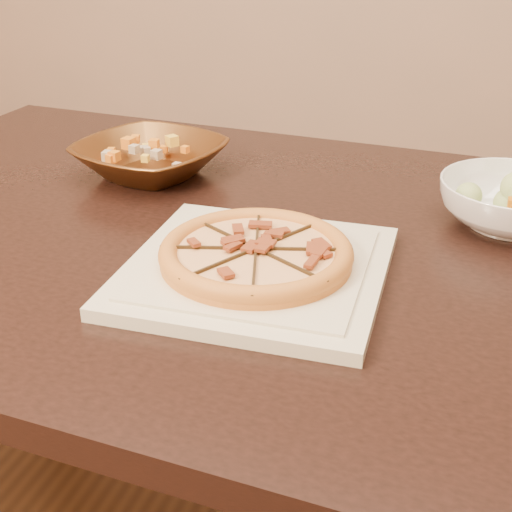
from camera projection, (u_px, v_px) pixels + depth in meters
The scene contains 5 objects.
dining_table at pixel (239, 285), 1.10m from camera, with size 1.52×1.02×0.75m.
plate at pixel (256, 269), 0.92m from camera, with size 0.34×0.34×0.02m.
pizza at pixel (256, 253), 0.91m from camera, with size 0.25×0.25×0.03m.
bronze_bowl at pixel (150, 159), 1.25m from camera, with size 0.24×0.24×0.06m, color brown.
mixed_dish at pixel (148, 135), 1.23m from camera, with size 0.11×0.11×0.03m.
Camera 1 is at (0.32, -0.75, 1.19)m, focal length 50.00 mm.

